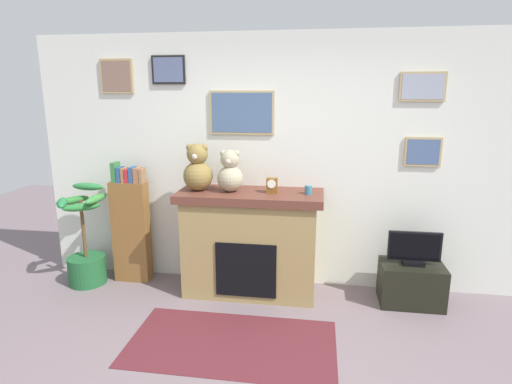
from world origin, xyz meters
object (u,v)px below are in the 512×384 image
Objects in this scene: fireplace at (250,242)px; mantel_clock at (272,185)px; bookshelf at (131,227)px; potted_plant at (86,253)px; candle_jar at (308,190)px; teddy_bear_tan at (230,173)px; tv_stand at (411,284)px; teddy_bear_brown at (198,169)px; television at (414,249)px.

fireplace is 0.64m from mantel_clock.
potted_plant is (-0.46, -0.15, -0.27)m from bookshelf.
bookshelf is 1.21× the size of potted_plant.
mantel_clock reaches higher than candle_jar.
teddy_bear_tan is at bearing -5.01° from bookshelf.
candle_jar is (1.88, -0.10, 0.50)m from bookshelf.
bookshelf is 15.82× the size of candle_jar.
candle_jar is at bearing -2.97° from bookshelf.
bookshelf is 2.21× the size of tv_stand.
fireplace is at bearing -3.48° from bookshelf.
fireplace is at bearing 2.39° from potted_plant.
teddy_bear_brown is at bearing -179.97° from candle_jar.
bookshelf is (-1.32, 0.08, 0.07)m from fireplace.
bookshelf is 2.91m from television.
teddy_bear_brown reaches higher than bookshelf.
television is (2.90, -0.10, -0.05)m from bookshelf.
bookshelf is 1.95m from candle_jar.
fireplace is 2.90× the size of television.
teddy_bear_brown reaches higher than candle_jar.
television is (0.00, -0.00, 0.36)m from tv_stand.
teddy_bear_tan reaches higher than mantel_clock.
bookshelf is 2.66× the size of television.
bookshelf is 0.56m from potted_plant.
mantel_clock is (-1.37, 0.00, 0.94)m from tv_stand.
bookshelf is 8.87× the size of mantel_clock.
teddy_bear_brown is at bearing -7.06° from bookshelf.
tv_stand is 0.36m from television.
potted_plant is 2.19× the size of television.
fireplace is 1.62m from tv_stand.
mantel_clock is at bearing -5.06° from fireplace.
mantel_clock is 0.75m from teddy_bear_brown.
potted_plant reaches higher than fireplace.
mantel_clock is (0.22, -0.02, 0.60)m from fireplace.
bookshelf is 1.30m from teddy_bear_tan.
potted_plant is 13.04× the size of candle_jar.
mantel_clock is (-0.35, -0.00, 0.03)m from candle_jar.
fireplace is 2.42× the size of tv_stand.
teddy_bear_brown is 0.33m from teddy_bear_tan.
candle_jar is at bearing 179.87° from tv_stand.
potted_plant is (-1.78, -0.07, -0.20)m from fireplace.
teddy_bear_brown is at bearing 179.95° from tv_stand.
potted_plant is at bearing -179.08° from tv_stand.
television is 1.49m from mantel_clock.
tv_stand is 1.20× the size of television.
tv_stand is 4.01× the size of mantel_clock.
mantel_clock is at bearing -179.77° from candle_jar.
teddy_bear_brown is at bearing -177.99° from fireplace.
teddy_bear_tan is (-0.76, -0.00, 0.15)m from candle_jar.
bookshelf is 2.79× the size of teddy_bear_brown.
teddy_bear_tan is (1.12, -0.10, 0.64)m from bookshelf.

